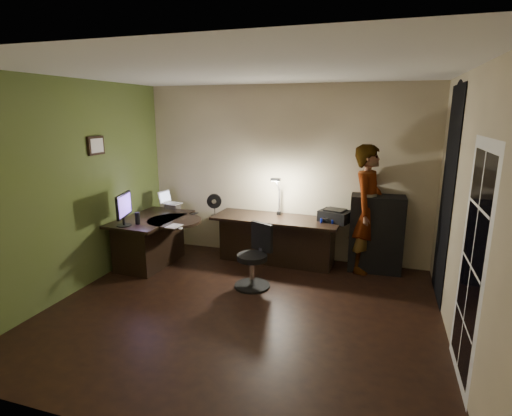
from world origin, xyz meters
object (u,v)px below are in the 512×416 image
(cabinet, at_px, (376,234))
(person, at_px, (368,209))
(monitor, at_px, (123,214))
(office_chair, at_px, (252,257))
(desk_left, at_px, (152,241))
(desk_right, at_px, (276,240))

(cabinet, bearing_deg, person, -168.10)
(person, bearing_deg, cabinet, -60.86)
(cabinet, bearing_deg, monitor, -161.80)
(office_chair, relative_size, person, 0.46)
(desk_left, bearing_deg, monitor, -101.26)
(monitor, xyz_separation_m, office_chair, (1.83, 0.17, -0.48))
(desk_left, height_order, monitor, monitor)
(desk_left, height_order, cabinet, cabinet)
(monitor, bearing_deg, person, 4.85)
(desk_right, height_order, cabinet, cabinet)
(desk_left, relative_size, monitor, 2.53)
(cabinet, distance_m, office_chair, 1.90)
(monitor, bearing_deg, desk_left, 59.92)
(desk_left, xyz_separation_m, cabinet, (3.24, 0.79, 0.19))
(monitor, bearing_deg, desk_right, 14.54)
(cabinet, bearing_deg, desk_right, -176.74)
(desk_left, bearing_deg, office_chair, -7.94)
(desk_left, xyz_separation_m, person, (3.10, 0.75, 0.56))
(desk_left, xyz_separation_m, office_chair, (1.71, -0.32, 0.05))
(desk_right, bearing_deg, office_chair, -91.37)
(desk_right, height_order, person, person)
(person, bearing_deg, monitor, 125.71)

